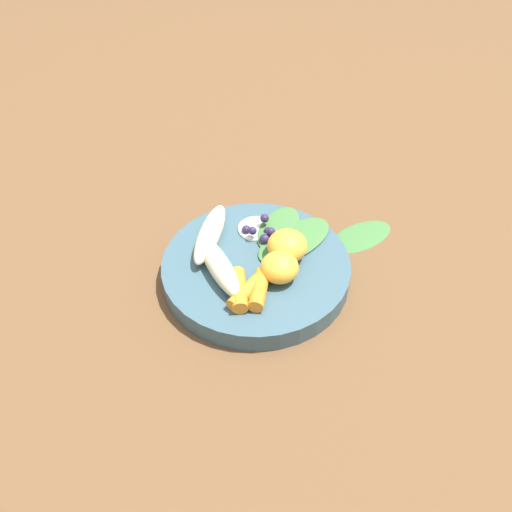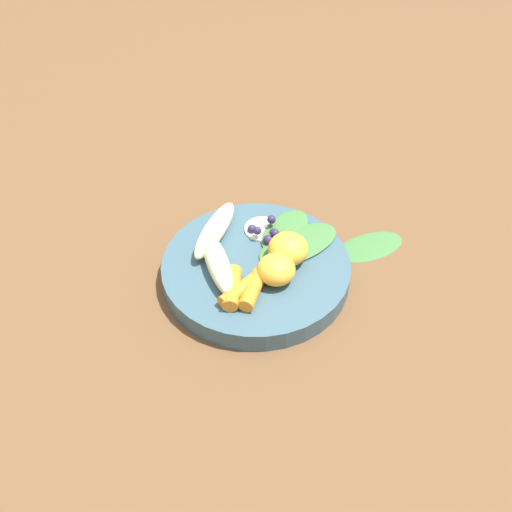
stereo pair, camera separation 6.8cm
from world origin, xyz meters
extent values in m
plane|color=brown|center=(0.00, 0.00, 0.00)|extent=(2.40, 2.40, 0.00)
cylinder|color=#385666|center=(0.00, 0.00, 0.01)|extent=(0.24, 0.24, 0.03)
ellipsoid|color=beige|center=(-0.05, -0.01, 0.04)|extent=(0.05, 0.12, 0.03)
ellipsoid|color=beige|center=(-0.05, 0.05, 0.04)|extent=(0.07, 0.12, 0.03)
ellipsoid|color=#F4A833|center=(0.04, 0.00, 0.05)|extent=(0.05, 0.05, 0.04)
ellipsoid|color=#F4A833|center=(0.02, -0.03, 0.04)|extent=(0.05, 0.05, 0.03)
cylinder|color=orange|center=(-0.03, -0.05, 0.04)|extent=(0.03, 0.06, 0.02)
cylinder|color=orange|center=(-0.03, -0.06, 0.04)|extent=(0.05, 0.05, 0.02)
cylinder|color=orange|center=(-0.01, -0.06, 0.04)|extent=(0.04, 0.06, 0.02)
sphere|color=#2D234C|center=(0.02, 0.03, 0.03)|extent=(0.01, 0.01, 0.01)
sphere|color=#2D234C|center=(0.04, 0.02, 0.03)|extent=(0.01, 0.01, 0.01)
sphere|color=#2D234C|center=(0.03, 0.05, 0.03)|extent=(0.01, 0.01, 0.01)
sphere|color=#2D234C|center=(0.03, 0.03, 0.03)|extent=(0.01, 0.01, 0.01)
sphere|color=#2D234C|center=(0.00, 0.06, 0.03)|extent=(0.01, 0.01, 0.01)
sphere|color=#2D234C|center=(0.03, 0.06, 0.04)|extent=(0.01, 0.01, 0.01)
sphere|color=#2D234C|center=(0.03, 0.03, 0.04)|extent=(0.01, 0.01, 0.01)
sphere|color=#2D234C|center=(0.01, 0.04, 0.04)|extent=(0.01, 0.01, 0.01)
sphere|color=#2D234C|center=(0.03, 0.03, 0.03)|extent=(0.01, 0.01, 0.01)
sphere|color=#2D234C|center=(0.04, 0.03, 0.03)|extent=(0.01, 0.01, 0.01)
sphere|color=#2D234C|center=(0.05, 0.02, 0.03)|extent=(0.01, 0.01, 0.01)
sphere|color=#2D234C|center=(0.03, 0.01, 0.03)|extent=(0.01, 0.01, 0.01)
cylinder|color=white|center=(0.01, 0.06, 0.03)|extent=(0.05, 0.05, 0.00)
ellipsoid|color=#3D7038|center=(0.06, 0.03, 0.03)|extent=(0.13, 0.11, 0.01)
ellipsoid|color=#3D7038|center=(0.04, 0.05, 0.03)|extent=(0.09, 0.10, 0.01)
ellipsoid|color=#3D7038|center=(0.16, 0.04, 0.00)|extent=(0.11, 0.08, 0.01)
camera|label=1|loc=(-0.11, -0.48, 0.51)|focal=38.48mm
camera|label=2|loc=(-0.05, -0.49, 0.51)|focal=38.48mm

